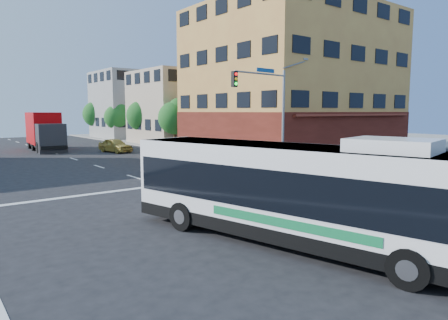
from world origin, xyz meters
TOP-DOWN VIEW (x-y plane):
  - ground at (0.00, 0.00)m, footprint 120.00×120.00m
  - sidewalk_ne at (35.00, 35.00)m, footprint 50.00×50.00m
  - corner_building_ne at (19.99, 18.48)m, footprint 18.10×15.44m
  - building_east_near at (16.98, 33.98)m, footprint 12.06×10.06m
  - building_east_far at (16.98, 47.98)m, footprint 12.06×10.06m
  - signal_mast_ne at (9.08, 10.62)m, footprint 7.91×1.13m
  - street_tree_a at (11.90, 27.92)m, footprint 3.60×3.60m
  - street_tree_b at (11.90, 35.92)m, footprint 3.80×3.80m
  - street_tree_c at (11.90, 43.92)m, footprint 3.40×3.40m
  - street_tree_d at (11.90, 51.92)m, footprint 4.00×4.00m
  - transit_bus at (-1.56, -1.65)m, footprint 4.98×11.62m
  - box_truck at (0.13, 34.73)m, footprint 3.18×8.94m
  - parked_car at (5.11, 28.30)m, footprint 2.48×4.34m

SIDE VIEW (x-z plane):
  - ground at x=0.00m, z-range 0.00..0.00m
  - sidewalk_ne at x=35.00m, z-range 0.00..0.15m
  - parked_car at x=5.11m, z-range 0.00..1.39m
  - transit_bus at x=-1.56m, z-range -0.04..3.33m
  - box_truck at x=0.13m, z-range -0.06..3.89m
  - street_tree_c at x=11.90m, z-range 0.82..6.11m
  - street_tree_a at x=11.90m, z-range 0.83..6.35m
  - street_tree_b at x=11.90m, z-range 0.85..6.65m
  - street_tree_d at x=11.90m, z-range 0.87..6.90m
  - building_east_near at x=16.98m, z-range 0.01..9.01m
  - signal_mast_ne at x=9.08m, z-range 0.95..9.02m
  - building_east_far at x=16.98m, z-range 0.01..10.01m
  - corner_building_ne at x=19.99m, z-range -1.11..12.89m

